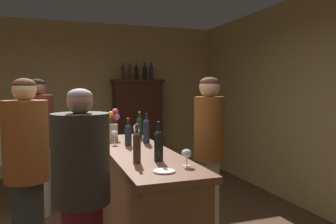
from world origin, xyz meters
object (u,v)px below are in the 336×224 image
(display_bottle_midright, at_px, (145,72))
(patron_in_grey, at_px, (38,141))
(bar_counter, at_px, (139,200))
(display_cabinet, at_px, (137,124))
(wine_bottle_syrah, at_px, (146,130))
(wine_glass_spare, at_px, (136,128))
(patron_in_navy, at_px, (82,197))
(display_bottle_right, at_px, (151,72))
(patron_near_entrance, at_px, (27,171))
(wine_bottle_malbec, at_px, (159,144))
(display_bottle_left, at_px, (123,72))
(wine_bottle_chardonnay, at_px, (137,146))
(cheese_plate, at_px, (164,171))
(wine_glass_rear, at_px, (114,134))
(wine_bottle_merlot, at_px, (128,134))
(display_bottle_center, at_px, (137,72))
(wine_bottle_pinot, at_px, (139,126))
(wine_glass_mid, at_px, (187,154))
(display_bottle_midleft, at_px, (130,73))
(wine_glass_front, at_px, (137,131))
(bartender, at_px, (209,150))
(flower_arrangement, at_px, (113,123))

(display_bottle_midright, height_order, patron_in_grey, display_bottle_midright)
(bar_counter, xyz_separation_m, display_cabinet, (0.73, 3.00, 0.41))
(wine_bottle_syrah, height_order, wine_glass_spare, wine_bottle_syrah)
(patron_in_navy, bearing_deg, display_cabinet, 12.86)
(display_bottle_right, bearing_deg, patron_near_entrance, -122.20)
(wine_bottle_malbec, bearing_deg, wine_bottle_syrah, 80.97)
(wine_bottle_syrah, xyz_separation_m, display_bottle_left, (0.29, 2.64, 0.76))
(wine_bottle_malbec, xyz_separation_m, patron_in_grey, (-1.00, 1.80, -0.20))
(wine_bottle_chardonnay, relative_size, cheese_plate, 1.96)
(wine_glass_rear, bearing_deg, wine_glass_spare, 55.28)
(display_bottle_midright, height_order, display_bottle_right, display_bottle_midright)
(wine_bottle_merlot, height_order, display_bottle_center, display_bottle_center)
(wine_bottle_syrah, xyz_separation_m, wine_bottle_pinot, (0.03, 0.44, -0.01))
(wine_glass_mid, bearing_deg, display_bottle_midleft, 83.89)
(display_bottle_left, xyz_separation_m, patron_in_grey, (-1.42, -1.71, -0.96))
(cheese_plate, height_order, display_bottle_center, display_bottle_center)
(wine_bottle_chardonnay, relative_size, display_bottle_center, 1.00)
(wine_bottle_syrah, height_order, display_bottle_right, display_bottle_right)
(wine_glass_front, bearing_deg, display_bottle_midleft, 79.18)
(wine_bottle_pinot, height_order, bartender, bartender)
(bar_counter, bearing_deg, wine_bottle_chardonnay, -106.11)
(wine_bottle_merlot, xyz_separation_m, wine_bottle_chardonnay, (-0.11, -0.82, 0.01))
(patron_near_entrance, bearing_deg, display_bottle_left, 46.72)
(wine_bottle_malbec, xyz_separation_m, wine_glass_rear, (-0.20, 0.93, -0.03))
(display_bottle_right, bearing_deg, display_bottle_center, -180.00)
(wine_bottle_pinot, relative_size, wine_glass_spare, 2.14)
(cheese_plate, bearing_deg, display_bottle_midleft, 80.85)
(wine_bottle_pinot, xyz_separation_m, bartender, (0.50, -0.87, -0.17))
(wine_bottle_malbec, relative_size, wine_bottle_chardonnay, 1.04)
(wine_glass_spare, xyz_separation_m, patron_in_grey, (-1.15, 0.35, -0.16))
(wine_bottle_malbec, distance_m, wine_glass_spare, 1.46)
(wine_glass_spare, xyz_separation_m, patron_in_navy, (-0.80, -1.76, -0.23))
(display_cabinet, distance_m, flower_arrangement, 2.37)
(bar_counter, xyz_separation_m, wine_bottle_chardonnay, (-0.15, -0.52, 0.63))
(display_bottle_midright, xyz_separation_m, patron_in_navy, (-1.49, -3.82, -1.04))
(display_bottle_midright, distance_m, patron_near_entrance, 3.81)
(bar_counter, bearing_deg, display_bottle_center, 76.50)
(bartender, bearing_deg, wine_bottle_syrah, -53.59)
(flower_arrangement, bearing_deg, display_bottle_left, 75.50)
(display_bottle_left, height_order, display_bottle_midright, display_bottle_midright)
(wine_glass_rear, distance_m, flower_arrangement, 0.39)
(flower_arrangement, relative_size, cheese_plate, 2.22)
(wine_bottle_syrah, relative_size, wine_bottle_merlot, 1.13)
(wine_bottle_merlot, bearing_deg, wine_bottle_chardonnay, -97.65)
(wine_bottle_chardonnay, xyz_separation_m, wine_glass_rear, (-0.01, 0.95, -0.03))
(wine_bottle_chardonnay, xyz_separation_m, display_bottle_left, (0.61, 3.53, 0.76))
(flower_arrangement, height_order, bartender, bartender)
(wine_glass_spare, bearing_deg, wine_bottle_syrah, -92.04)
(wine_bottle_pinot, height_order, display_bottle_midright, display_bottle_midright)
(display_bottle_left, bearing_deg, display_bottle_midleft, 0.00)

